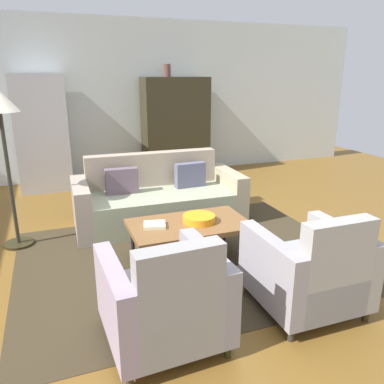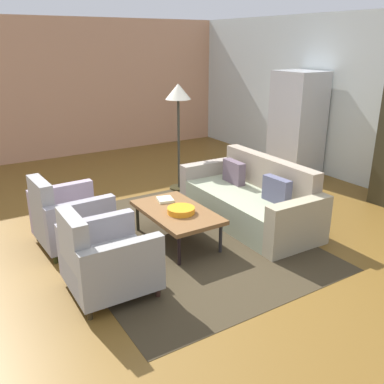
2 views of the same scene
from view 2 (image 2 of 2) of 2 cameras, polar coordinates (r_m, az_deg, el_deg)
The scene contains 11 objects.
ground_plane at distance 5.23m, azimuth -1.14°, elevation -6.79°, with size 11.77×11.77×0.00m, color brown.
wall_left at distance 9.29m, azimuth -17.46°, elevation 13.12°, with size 0.12×7.43×2.80m, color tan.
area_rug at distance 5.29m, azimuth -1.58°, elevation -6.44°, with size 3.40×2.60×0.01m, color #382F1E.
couch at distance 5.78m, azimuth 8.14°, elevation -1.20°, with size 2.12×0.94×0.86m.
coffee_table at distance 5.11m, azimuth -2.10°, elevation -2.84°, with size 1.20×0.70×0.41m.
armchair_left at distance 5.23m, azimuth -16.60°, elevation -3.53°, with size 0.83×0.83×0.88m.
armchair_right at distance 4.19m, azimuth -11.93°, elevation -9.13°, with size 0.81×0.81×0.88m.
fruit_bowl at distance 5.00m, azimuth -1.50°, elevation -2.49°, with size 0.33×0.33×0.07m, color orange.
book_stack at distance 5.39m, azimuth -3.66°, elevation -1.03°, with size 0.25×0.23×0.03m.
refrigerator at distance 7.97m, azimuth 14.05°, elevation 8.99°, with size 0.80×0.73×1.85m.
floor_lamp at distance 6.74m, azimuth -1.88°, elevation 12.15°, with size 0.40×0.40×1.72m.
Camera 2 is at (4.01, -2.40, 2.34)m, focal length 39.36 mm.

